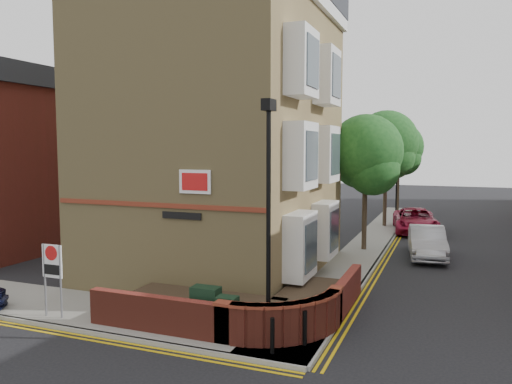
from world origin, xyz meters
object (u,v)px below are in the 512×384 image
object	(u,v)px
lamppost	(269,219)
silver_car_near	(427,242)
utility_cabinet_large	(206,308)
zone_sign	(52,267)

from	to	relation	value
lamppost	silver_car_near	size ratio (longest dim) A/B	1.41
utility_cabinet_large	zone_sign	size ratio (longest dim) A/B	0.55
utility_cabinet_large	silver_car_near	bearing A→B (deg)	66.77
zone_sign	silver_car_near	distance (m)	16.54
utility_cabinet_large	silver_car_near	distance (m)	13.44
lamppost	utility_cabinet_large	world-z (taller)	lamppost
utility_cabinet_large	silver_car_near	size ratio (longest dim) A/B	0.27
lamppost	zone_sign	distance (m)	6.85
zone_sign	silver_car_near	world-z (taller)	zone_sign
utility_cabinet_large	zone_sign	bearing A→B (deg)	-170.31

